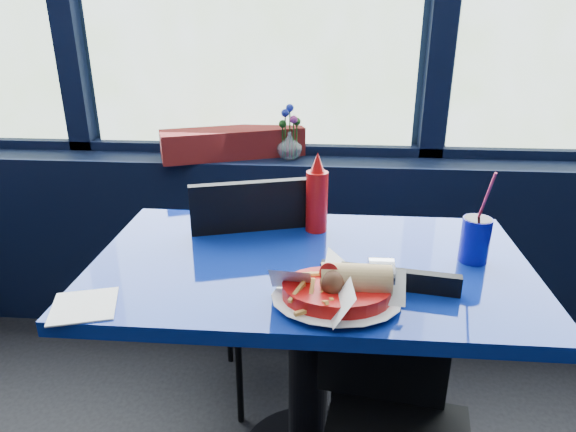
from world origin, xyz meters
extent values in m
cube|color=black|center=(0.00, 2.87, 0.40)|extent=(5.00, 0.26, 0.80)
cube|color=black|center=(0.00, 2.95, 0.81)|extent=(4.80, 0.08, 0.06)
cylinder|color=black|center=(0.30, 2.00, 0.34)|extent=(0.12, 0.12, 0.68)
cube|color=navy|center=(0.30, 2.00, 0.73)|extent=(1.20, 0.70, 0.04)
cube|color=black|center=(0.50, 1.87, 0.60)|extent=(0.34, 0.08, 0.40)
cube|color=black|center=(0.17, 2.39, 0.44)|extent=(0.51, 0.51, 0.04)
cube|color=black|center=(0.11, 2.20, 0.68)|extent=(0.38, 0.14, 0.45)
cylinder|color=black|center=(0.29, 2.60, 0.21)|extent=(0.02, 0.02, 0.42)
cylinder|color=black|center=(0.39, 2.27, 0.21)|extent=(0.02, 0.02, 0.42)
cylinder|color=black|center=(-0.05, 2.50, 0.21)|extent=(0.02, 0.02, 0.42)
cylinder|color=black|center=(0.05, 2.17, 0.21)|extent=(0.02, 0.02, 0.42)
cube|color=maroon|center=(-0.07, 2.87, 0.86)|extent=(0.62, 0.36, 0.12)
imported|color=silver|center=(0.17, 2.85, 0.85)|extent=(0.12, 0.12, 0.11)
cylinder|color=#1E5919|center=(0.16, 2.85, 0.89)|extent=(0.01, 0.01, 0.18)
sphere|color=#1C2DA8|center=(0.16, 2.85, 0.99)|extent=(0.03, 0.03, 0.03)
cylinder|color=#1E5919|center=(0.19, 2.84, 0.88)|extent=(0.01, 0.01, 0.16)
sphere|color=#C53A93|center=(0.19, 2.84, 0.97)|extent=(0.03, 0.03, 0.03)
cylinder|color=#1E5919|center=(0.17, 2.87, 0.90)|extent=(0.01, 0.01, 0.20)
sphere|color=#1C2DA8|center=(0.17, 2.87, 1.01)|extent=(0.03, 0.03, 0.03)
cylinder|color=#1E5919|center=(0.14, 2.87, 0.87)|extent=(0.01, 0.01, 0.13)
sphere|color=#1E5919|center=(0.14, 2.87, 0.95)|extent=(0.03, 0.03, 0.03)
cylinder|color=#1E5919|center=(0.20, 2.86, 0.87)|extent=(0.01, 0.01, 0.14)
sphere|color=#1E5919|center=(0.20, 2.86, 0.96)|extent=(0.03, 0.03, 0.03)
cylinder|color=#BC0D0C|center=(0.37, 1.78, 0.77)|extent=(0.34, 0.34, 0.05)
cylinder|color=white|center=(0.37, 1.78, 0.76)|extent=(0.33, 0.33, 0.00)
cylinder|color=silver|center=(0.47, 1.82, 0.81)|extent=(0.06, 0.09, 0.09)
sphere|color=brown|center=(0.36, 1.77, 0.81)|extent=(0.06, 0.06, 0.06)
cylinder|color=#AF1412|center=(0.35, 1.78, 0.84)|extent=(0.04, 0.04, 0.01)
cylinder|color=#BC0D0C|center=(0.31, 2.21, 0.85)|extent=(0.07, 0.07, 0.19)
cone|color=#BC0D0C|center=(0.31, 2.21, 0.97)|extent=(0.04, 0.04, 0.06)
cylinder|color=#0D0F96|center=(0.75, 2.04, 0.81)|extent=(0.08, 0.08, 0.13)
cylinder|color=black|center=(0.75, 2.04, 0.87)|extent=(0.07, 0.07, 0.01)
cylinder|color=#F6335F|center=(0.76, 2.03, 0.93)|extent=(0.02, 0.06, 0.17)
cube|color=white|center=(-0.22, 1.72, 0.75)|extent=(0.18, 0.18, 0.00)
camera|label=1|loc=(0.34, 0.73, 1.40)|focal=32.00mm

